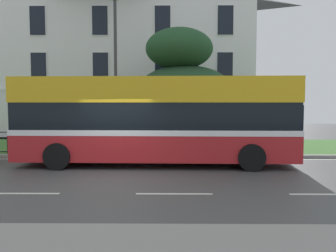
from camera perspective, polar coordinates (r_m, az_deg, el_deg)
ground_plane at (r=12.15m, az=-8.63°, el=-7.46°), size 60.00×56.00×0.18m
georgian_townhouse at (r=26.88m, az=-9.41°, el=11.94°), size 20.39×8.47×11.99m
iron_verge_railing at (r=15.70m, az=-16.36°, el=-2.65°), size 16.34×0.04×0.97m
evergreen_tree at (r=18.59m, az=2.46°, el=4.94°), size 5.72×5.72×6.22m
single_decker_bus at (r=13.03m, az=-2.00°, el=1.09°), size 10.44×2.90×3.29m
street_lamp_post at (r=15.74m, az=-8.79°, el=10.57°), size 0.36×0.24×7.18m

